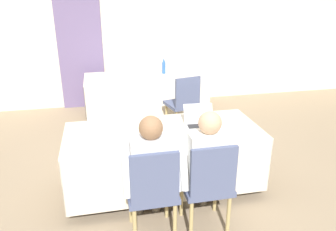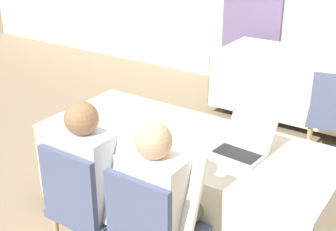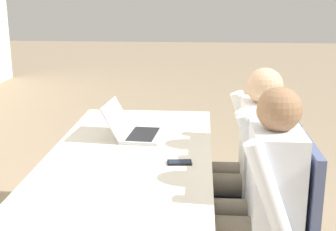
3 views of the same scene
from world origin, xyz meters
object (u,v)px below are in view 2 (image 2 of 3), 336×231
(laptop, at_px, (241,148))
(person_white_shirt, at_px, (162,200))
(chair_near_left, at_px, (85,204))
(person_checkered_shirt, at_px, (95,174))
(cell_phone, at_px, (161,153))
(chair_far_spare, at_px, (333,114))

(laptop, xyz_separation_m, person_white_shirt, (-0.16, -0.66, -0.09))
(chair_near_left, distance_m, person_white_shirt, 0.54)
(chair_near_left, height_order, person_white_shirt, person_white_shirt)
(chair_near_left, xyz_separation_m, person_checkered_shirt, (0.00, 0.10, 0.16))
(chair_near_left, bearing_deg, person_checkered_shirt, -90.00)
(chair_near_left, bearing_deg, laptop, -130.99)
(laptop, distance_m, cell_phone, 0.51)
(laptop, xyz_separation_m, chair_near_left, (-0.66, -0.76, -0.25))
(laptop, distance_m, chair_far_spare, 1.50)
(laptop, xyz_separation_m, cell_phone, (-0.42, -0.29, -0.04))
(chair_near_left, bearing_deg, cell_phone, -116.73)
(laptop, distance_m, chair_near_left, 1.04)
(laptop, relative_size, chair_near_left, 0.39)
(cell_phone, bearing_deg, chair_far_spare, 64.50)
(cell_phone, relative_size, chair_near_left, 0.14)
(person_checkered_shirt, height_order, person_white_shirt, same)
(person_checkered_shirt, bearing_deg, laptop, -135.18)
(laptop, bearing_deg, person_white_shirt, -99.10)
(person_white_shirt, bearing_deg, cell_phone, -54.45)
(person_white_shirt, bearing_deg, laptop, -103.66)
(person_checkered_shirt, distance_m, person_white_shirt, 0.50)
(chair_far_spare, bearing_deg, chair_near_left, 55.55)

